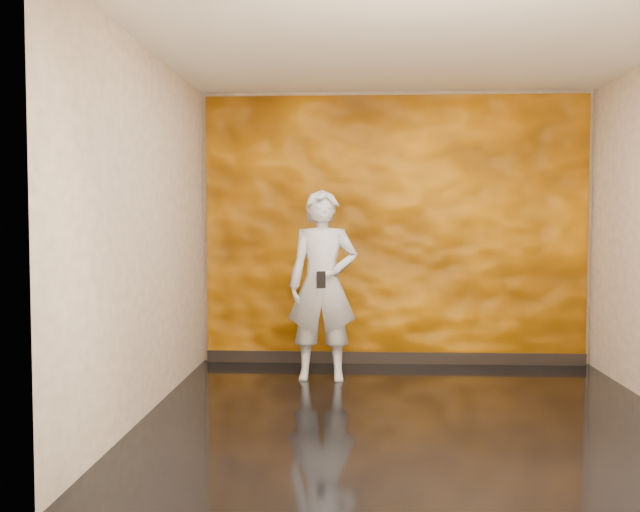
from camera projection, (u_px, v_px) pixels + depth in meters
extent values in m
cube|color=black|center=(408.00, 415.00, 5.45)|extent=(4.00, 4.00, 0.01)
cube|color=tan|center=(395.00, 228.00, 7.37)|extent=(4.00, 0.02, 2.80)
cube|color=tan|center=(441.00, 239.00, 3.38)|extent=(4.00, 0.02, 2.80)
cube|color=tan|center=(148.00, 231.00, 5.47)|extent=(0.02, 4.00, 2.80)
cube|color=white|center=(410.00, 44.00, 5.30)|extent=(4.00, 4.00, 0.01)
cube|color=orange|center=(395.00, 230.00, 7.33)|extent=(3.90, 0.06, 2.75)
cube|color=black|center=(394.00, 358.00, 7.36)|extent=(3.90, 0.04, 0.12)
imported|color=#9599A2|center=(323.00, 285.00, 6.61)|extent=(0.64, 0.43, 1.76)
cube|color=black|center=(321.00, 280.00, 6.32)|extent=(0.08, 0.04, 0.15)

